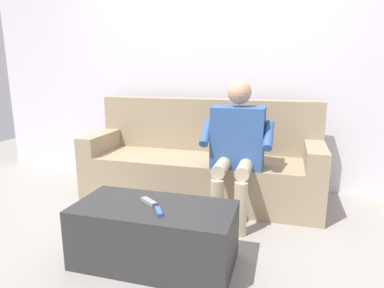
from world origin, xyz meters
The scene contains 7 objects.
ground_plane centered at (0.00, 0.60, 0.00)m, with size 8.00×8.00×0.00m, color gray.
back_wall centered at (0.00, -0.63, 1.22)m, with size 5.30×0.06×2.43m, color silver.
couch centered at (0.00, -0.12, 0.31)m, with size 2.24×0.72×0.95m.
coffee_table centered at (0.00, 1.07, 0.20)m, with size 1.02×0.49×0.39m.
person_solo_seated centered at (-0.39, 0.21, 0.65)m, with size 0.58×0.60×1.15m.
remote_gray centered at (0.05, 1.04, 0.40)m, with size 0.14×0.04×0.02m, color gray.
remote_blue centered at (-0.07, 1.17, 0.40)m, with size 0.11×0.03×0.02m, color #3860B7.
Camera 1 is at (-0.76, 2.88, 1.23)m, focal length 30.91 mm.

